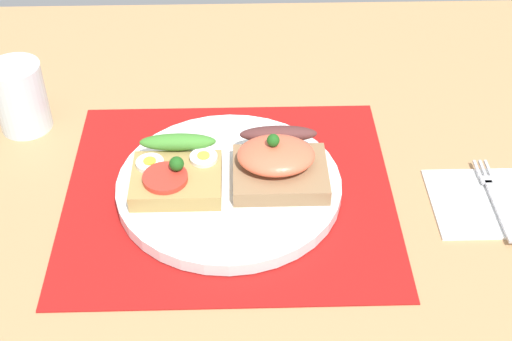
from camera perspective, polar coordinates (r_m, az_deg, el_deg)
The scene contains 8 objects.
ground_plane at distance 81.58cm, azimuth -2.11°, elevation -2.66°, with size 120.00×90.00×3.20cm, color tan.
placemat at distance 80.39cm, azimuth -2.14°, elevation -1.75°, with size 36.55×32.63×0.30cm, color #A01513.
plate at distance 79.78cm, azimuth -2.15°, elevation -1.27°, with size 24.99×24.99×1.52cm, color white.
sandwich_egg_tomato at distance 78.60cm, azimuth -6.38°, elevation -0.17°, with size 9.75×9.48×4.11cm.
sandwich_salmon at distance 78.70cm, azimuth 1.77°, elevation 0.74°, with size 10.37×10.02×5.73cm.
napkin at distance 83.21cm, azimuth 18.28°, elevation -2.36°, with size 13.45×11.09×0.60cm, color white.
fork at distance 83.25cm, azimuth 18.41°, elevation -1.94°, with size 1.62×13.11×0.32cm.
drinking_glass at distance 92.12cm, azimuth -18.25°, elevation 5.58°, with size 6.33×6.33×8.80cm, color silver.
Camera 1 is at (1.42, -59.41, 54.29)cm, focal length 50.25 mm.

